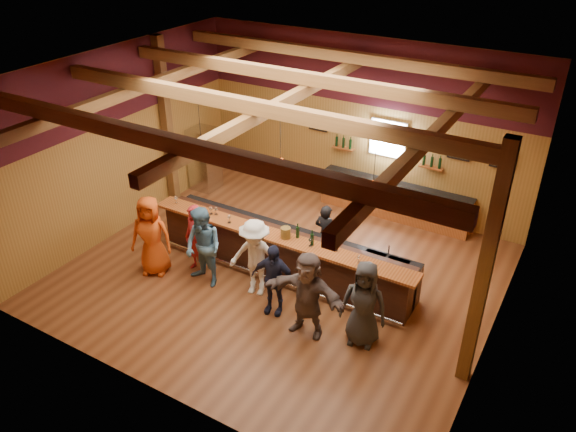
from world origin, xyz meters
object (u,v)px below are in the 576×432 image
at_px(stainless_fridge, 204,159).
at_px(customer_denim, 203,248).
at_px(bottle_a, 298,232).
at_px(bartender, 325,235).
at_px(customer_navy, 273,279).
at_px(customer_redvest, 195,239).
at_px(bar_counter, 285,251).
at_px(customer_orange, 151,236).
at_px(ice_bucket, 286,233).
at_px(customer_brown, 307,294).
at_px(back_bar_cabinet, 394,201).
at_px(customer_white, 255,258).
at_px(customer_dark, 364,304).

distance_m(stainless_fridge, customer_denim, 4.67).
xyz_separation_m(stainless_fridge, bottle_a, (4.52, -2.62, 0.34)).
distance_m(bartender, bottle_a, 1.08).
relative_size(customer_navy, bartender, 1.06).
distance_m(customer_redvest, customer_navy, 2.28).
bearing_deg(bottle_a, bar_counter, 157.19).
bearing_deg(customer_orange, bottle_a, 1.49).
xyz_separation_m(bar_counter, customer_navy, (0.51, -1.33, 0.27)).
bearing_deg(stainless_fridge, ice_bucket, -32.56).
bearing_deg(bottle_a, customer_brown, -54.17).
distance_m(bar_counter, customer_redvest, 2.00).
bearing_deg(ice_bucket, customer_brown, -45.75).
relative_size(stainless_fridge, customer_denim, 0.99).
bearing_deg(back_bar_cabinet, customer_redvest, -122.84).
xyz_separation_m(bar_counter, ice_bucket, (0.19, -0.30, 0.71)).
bearing_deg(customer_denim, stainless_fridge, 138.19).
height_order(back_bar_cabinet, ice_bucket, ice_bucket).
bearing_deg(customer_brown, customer_redvest, 167.97).
bearing_deg(customer_white, customer_dark, -16.50).
relative_size(back_bar_cabinet, customer_redvest, 2.47).
bearing_deg(customer_orange, ice_bucket, 0.94).
relative_size(customer_redvest, bartender, 1.09).
distance_m(bar_counter, customer_white, 1.06).
height_order(customer_redvest, ice_bucket, customer_redvest).
height_order(bar_counter, bartender, bartender).
distance_m(customer_denim, customer_dark, 3.68).
relative_size(back_bar_cabinet, customer_orange, 2.15).
relative_size(customer_redvest, customer_dark, 0.92).
xyz_separation_m(customer_brown, bartender, (-0.79, 2.29, -0.15)).
height_order(stainless_fridge, customer_denim, customer_denim).
bearing_deg(ice_bucket, customer_white, -114.98).
relative_size(customer_brown, bartender, 1.20).
xyz_separation_m(customer_white, bottle_a, (0.54, 0.82, 0.36)).
bearing_deg(customer_redvest, ice_bucket, 30.66).
xyz_separation_m(stainless_fridge, customer_brown, (5.50, -3.98, -0.00)).
relative_size(back_bar_cabinet, customer_navy, 2.54).
xyz_separation_m(customer_brown, ice_bucket, (-1.20, 1.23, 0.33)).
bearing_deg(bartender, bar_counter, 55.22).
bearing_deg(ice_bucket, customer_redvest, -161.25).
relative_size(customer_brown, customer_dark, 1.01).
relative_size(customer_white, bottle_a, 5.23).
xyz_separation_m(bar_counter, customer_dark, (2.41, -1.24, 0.36)).
distance_m(back_bar_cabinet, bartender, 2.88).
distance_m(customer_navy, bartender, 2.09).
xyz_separation_m(stainless_fridge, customer_redvest, (2.38, -3.40, -0.09)).
bearing_deg(stainless_fridge, customer_navy, -39.23).
bearing_deg(customer_navy, stainless_fridge, 130.09).
relative_size(bar_counter, stainless_fridge, 3.50).
xyz_separation_m(customer_orange, customer_redvest, (0.79, 0.53, -0.12)).
bearing_deg(customer_brown, customer_orange, 177.71).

